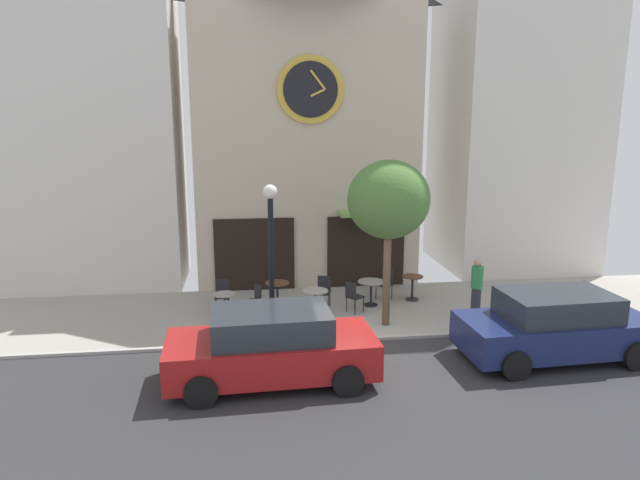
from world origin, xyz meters
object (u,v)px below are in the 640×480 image
(cafe_table_near_door, at_px, (412,284))
(cafe_chair_corner, at_px, (324,289))
(cafe_chair_under_awning, at_px, (386,282))
(pedestrian_green, at_px, (477,287))
(cafe_table_center_right, at_px, (371,287))
(parked_car_navy, at_px, (555,326))
(cafe_table_center_left, at_px, (315,298))
(cafe_table_near_curb, at_px, (277,290))
(parked_car_red, at_px, (271,346))
(cafe_table_rightmost, at_px, (225,303))
(cafe_chair_right_end, at_px, (222,293))
(cafe_chair_mid_row, at_px, (353,295))
(street_tree, at_px, (389,201))
(cafe_chair_left_end, at_px, (255,298))
(street_lamp, at_px, (271,258))

(cafe_table_near_door, height_order, cafe_chair_corner, cafe_chair_corner)
(cafe_chair_under_awning, bearing_deg, pedestrian_green, -43.97)
(cafe_table_near_door, xyz_separation_m, cafe_chair_under_awning, (-0.76, 0.23, 0.04))
(cafe_table_center_right, xyz_separation_m, parked_car_navy, (3.35, -4.14, 0.22))
(cafe_table_center_left, bearing_deg, cafe_table_near_curb, 137.17)
(cafe_table_near_curb, distance_m, parked_car_red, 4.70)
(pedestrian_green, bearing_deg, parked_car_red, -151.30)
(cafe_table_rightmost, relative_size, parked_car_red, 0.17)
(parked_car_red, bearing_deg, cafe_chair_right_end, 104.57)
(cafe_table_near_curb, relative_size, parked_car_red, 0.17)
(parked_car_red, bearing_deg, pedestrian_green, 28.70)
(cafe_table_near_curb, xyz_separation_m, parked_car_navy, (6.07, -4.32, 0.23))
(cafe_chair_mid_row, bearing_deg, cafe_chair_right_end, 170.04)
(parked_car_red, distance_m, parked_car_navy, 6.45)
(cafe_table_center_left, distance_m, cafe_chair_corner, 0.86)
(parked_car_navy, bearing_deg, cafe_table_center_right, 128.95)
(cafe_table_near_curb, relative_size, cafe_chair_right_end, 0.83)
(cafe_table_rightmost, bearing_deg, cafe_table_near_door, 11.21)
(street_tree, distance_m, cafe_chair_right_end, 5.42)
(cafe_table_center_right, bearing_deg, cafe_chair_left_end, -170.88)
(cafe_table_near_door, relative_size, parked_car_navy, 0.17)
(parked_car_red, bearing_deg, cafe_table_center_right, 55.57)
(cafe_table_center_right, bearing_deg, parked_car_navy, -51.05)
(street_lamp, height_order, cafe_table_near_curb, street_lamp)
(cafe_chair_corner, relative_size, parked_car_red, 0.21)
(parked_car_navy, bearing_deg, cafe_chair_mid_row, 138.09)
(cafe_chair_right_end, distance_m, parked_car_red, 4.74)
(cafe_chair_under_awning, bearing_deg, cafe_chair_right_end, -174.00)
(cafe_table_rightmost, xyz_separation_m, cafe_chair_right_end, (-0.11, 0.81, 0.03))
(cafe_table_center_left, distance_m, cafe_chair_mid_row, 1.10)
(cafe_chair_left_end, xyz_separation_m, pedestrian_green, (5.99, -0.84, 0.33))
(street_tree, distance_m, cafe_chair_under_awning, 3.58)
(cafe_table_near_door, xyz_separation_m, cafe_chair_corner, (-2.73, -0.31, 0.04))
(cafe_table_near_door, distance_m, parked_car_red, 6.59)
(street_lamp, relative_size, cafe_chair_left_end, 4.20)
(cafe_table_center_right, height_order, cafe_chair_right_end, cafe_chair_right_end)
(cafe_chair_left_end, height_order, parked_car_navy, parked_car_navy)
(street_lamp, distance_m, cafe_table_center_right, 3.61)
(cafe_table_near_door, relative_size, parked_car_red, 0.17)
(cafe_table_near_door, bearing_deg, cafe_table_center_right, -165.08)
(cafe_chair_mid_row, relative_size, cafe_chair_left_end, 1.00)
(cafe_chair_right_end, xyz_separation_m, parked_car_navy, (7.63, -4.22, 0.23))
(cafe_chair_corner, bearing_deg, street_tree, -48.70)
(cafe_table_rightmost, xyz_separation_m, pedestrian_green, (6.79, -0.64, 0.37))
(cafe_table_center_left, bearing_deg, cafe_chair_left_end, 172.93)
(parked_car_navy, bearing_deg, street_tree, 142.27)
(cafe_table_center_right, relative_size, cafe_table_near_door, 1.04)
(cafe_chair_mid_row, distance_m, parked_car_red, 4.65)
(cafe_table_near_curb, bearing_deg, cafe_table_center_left, -42.83)
(cafe_chair_mid_row, distance_m, parked_car_navy, 5.36)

